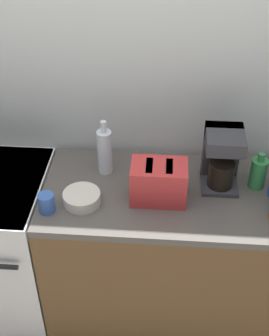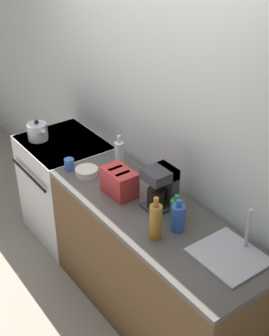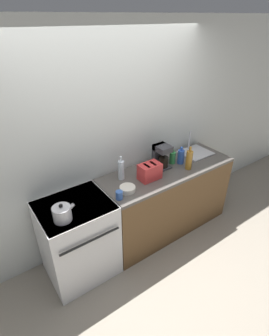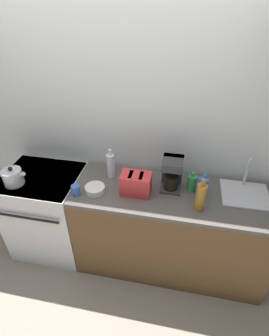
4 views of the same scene
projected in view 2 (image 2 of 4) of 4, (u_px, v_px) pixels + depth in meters
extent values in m
plane|color=gray|center=(75.00, 282.00, 3.84)|extent=(12.00, 12.00, 0.00)
cube|color=silver|center=(142.00, 118.00, 3.51)|extent=(8.00, 0.05, 2.60)
cube|color=silver|center=(67.00, 188.00, 4.19)|extent=(0.73, 0.63, 0.94)
cube|color=black|center=(63.00, 143.00, 3.95)|extent=(0.72, 0.61, 0.02)
cylinder|color=black|center=(40.00, 139.00, 4.00)|extent=(0.20, 0.20, 0.01)
cylinder|color=black|center=(58.00, 155.00, 3.77)|extent=(0.20, 0.20, 0.01)
cylinder|color=black|center=(67.00, 131.00, 4.13)|extent=(0.20, 0.20, 0.01)
cylinder|color=black|center=(86.00, 146.00, 3.90)|extent=(0.20, 0.20, 0.01)
cylinder|color=black|center=(29.00, 175.00, 3.89)|extent=(0.62, 0.02, 0.02)
cube|color=brown|center=(152.00, 269.00, 3.32)|extent=(1.76, 0.62, 0.90)
cube|color=#514C47|center=(154.00, 216.00, 3.08)|extent=(1.76, 0.62, 0.04)
cylinder|color=silver|center=(38.00, 132.00, 3.95)|extent=(0.17, 0.17, 0.14)
sphere|color=black|center=(36.00, 122.00, 3.91)|extent=(0.04, 0.04, 0.04)
cylinder|color=silver|center=(41.00, 132.00, 3.88)|extent=(0.10, 0.03, 0.08)
cube|color=red|center=(119.00, 182.00, 3.23)|extent=(0.25, 0.16, 0.19)
cube|color=black|center=(115.00, 168.00, 3.22)|extent=(0.03, 0.11, 0.01)
cube|color=black|center=(123.00, 174.00, 3.15)|extent=(0.03, 0.11, 0.01)
cube|color=#333338|center=(159.00, 206.00, 3.14)|extent=(0.17, 0.20, 0.02)
cube|color=#333338|center=(167.00, 185.00, 3.10)|extent=(0.17, 0.06, 0.29)
cube|color=#333338|center=(160.00, 174.00, 3.01)|extent=(0.17, 0.20, 0.07)
cylinder|color=black|center=(156.00, 198.00, 3.09)|extent=(0.12, 0.12, 0.13)
cube|color=#B7B7BC|center=(229.00, 256.00, 2.71)|extent=(0.39, 0.35, 0.01)
cylinder|color=silver|center=(248.00, 229.00, 2.71)|extent=(0.02, 0.02, 0.28)
cylinder|color=#9E6B23|center=(156.00, 222.00, 2.80)|extent=(0.08, 0.08, 0.24)
cylinder|color=#9E6B23|center=(156.00, 202.00, 2.73)|extent=(0.03, 0.03, 0.06)
cylinder|color=#338C47|center=(176.00, 210.00, 2.98)|extent=(0.08, 0.08, 0.15)
cylinder|color=#338C47|center=(177.00, 198.00, 2.93)|extent=(0.03, 0.03, 0.04)
cylinder|color=silver|center=(119.00, 156.00, 3.50)|extent=(0.07, 0.07, 0.23)
cylinder|color=silver|center=(119.00, 139.00, 3.43)|extent=(0.03, 0.03, 0.06)
cylinder|color=#2D56B7|center=(178.00, 218.00, 2.88)|extent=(0.08, 0.08, 0.18)
cylinder|color=#2D56B7|center=(179.00, 204.00, 2.82)|extent=(0.03, 0.03, 0.04)
cylinder|color=#3860B2|center=(69.00, 164.00, 3.54)|extent=(0.07, 0.07, 0.09)
cylinder|color=beige|center=(87.00, 172.00, 3.48)|extent=(0.17, 0.17, 0.05)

